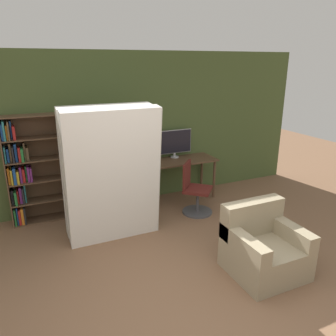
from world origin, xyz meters
TOP-DOWN VIEW (x-y plane):
  - ground_plane at (0.00, 0.00)m, footprint 16.00×16.00m
  - wall_back at (0.00, 3.23)m, footprint 8.00×0.06m
  - desk at (1.33, 2.91)m, footprint 1.35×0.59m
  - monitor at (1.31, 3.10)m, footprint 0.69×0.16m
  - office_chair at (1.28, 2.24)m, footprint 0.62×0.62m
  - bookshelf at (-1.28, 3.07)m, footprint 0.87×0.34m
  - mattress_near at (-0.20, 1.90)m, footprint 1.32×0.40m
  - mattress_far at (-0.20, 2.23)m, footprint 1.32×0.38m
  - armchair at (1.24, 0.42)m, footprint 0.85×0.80m

SIDE VIEW (x-z plane):
  - ground_plane at x=0.00m, z-range 0.00..0.00m
  - armchair at x=1.24m, z-range -0.11..0.74m
  - office_chair at x=1.28m, z-range -0.09..0.81m
  - desk at x=1.33m, z-range 0.28..1.05m
  - bookshelf at x=-1.28m, z-range -0.01..1.74m
  - mattress_far at x=-0.20m, z-range 0.00..1.95m
  - mattress_near at x=-0.20m, z-range 0.00..1.95m
  - monitor at x=1.31m, z-range 0.80..1.33m
  - wall_back at x=0.00m, z-range 0.00..2.70m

